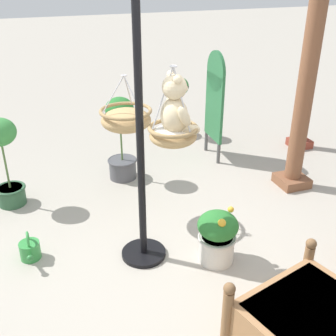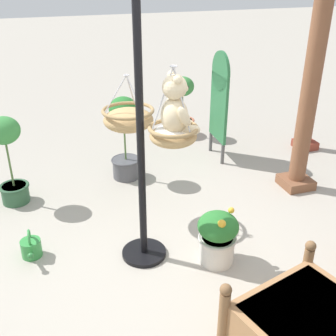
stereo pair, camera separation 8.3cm
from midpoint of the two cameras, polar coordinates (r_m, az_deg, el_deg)
The scene contains 14 objects.
ground_plane at distance 4.15m, azimuth 0.17°, elevation -13.15°, with size 40.00×40.00×0.00m, color #A8A093.
display_pole_central at distance 3.86m, azimuth -2.95°, elevation -2.80°, with size 0.44×0.44×2.45m.
hanging_basket_with_teddy at distance 3.55m, azimuth 1.39°, elevation 4.65°, with size 0.43×0.43×0.68m.
teddy_bear at distance 3.48m, azimuth 1.81°, elevation 8.13°, with size 0.36×0.32×0.53m.
hanging_basket_left_high at distance 4.41m, azimuth -4.91°, elevation 6.76°, with size 0.55×0.55×0.59m.
greenhouse_pillar_left at distance 5.19m, azimuth 19.58°, elevation 11.95°, with size 0.40×0.40×3.04m.
greenhouse_pillar_far_back at distance 6.49m, azimuth 20.29°, elevation 14.11°, with size 0.32×0.32×2.93m.
wooden_planter_box at distance 3.36m, azimuth 19.08°, elevation -20.78°, with size 1.08×1.15×0.66m.
potted_plant_flowering_red at distance 6.88m, azimuth 2.33°, elevation 8.22°, with size 0.41×0.41×0.99m.
potted_plant_bushy_green at distance 5.16m, azimuth -20.56°, elevation 1.53°, with size 0.37×0.37×1.09m.
potted_plant_small_succulent at distance 5.46m, azimuth -5.50°, elevation 3.98°, with size 0.39×0.39×1.12m.
potted_plant_conical_shrub at distance 4.06m, azimuth 7.37°, elevation -9.27°, with size 0.39×0.39×0.58m.
display_sign_board at distance 5.96m, azimuth 7.43°, elevation 9.59°, with size 0.55×0.06×1.56m.
watering_can at distance 4.40m, azimuth -17.67°, elevation -10.34°, with size 0.35×0.20×0.30m.
Camera 2 is at (3.04, -0.94, 2.66)m, focal length 44.63 mm.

